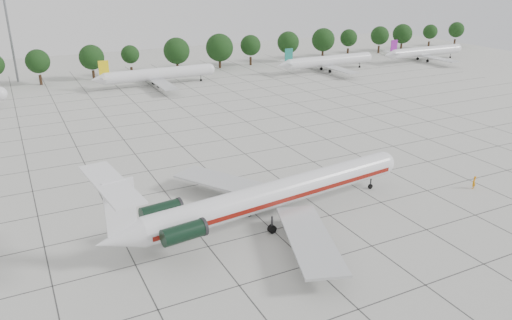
% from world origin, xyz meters
% --- Properties ---
extents(ground, '(260.00, 260.00, 0.00)m').
position_xyz_m(ground, '(0.00, 0.00, 0.00)').
color(ground, beige).
rests_on(ground, ground).
extents(apron_joints, '(170.00, 170.00, 0.02)m').
position_xyz_m(apron_joints, '(0.00, 15.00, 0.01)').
color(apron_joints, '#383838').
rests_on(apron_joints, ground).
extents(main_airliner, '(40.87, 31.99, 9.60)m').
position_xyz_m(main_airliner, '(-8.04, -5.94, 3.39)').
color(main_airliner, silver).
rests_on(main_airliner, ground).
extents(ground_crew, '(0.79, 0.66, 1.85)m').
position_xyz_m(ground_crew, '(22.11, -10.32, 0.92)').
color(ground_crew, orange).
rests_on(ground_crew, ground).
extents(bg_airliner_c, '(28.24, 27.20, 7.40)m').
position_xyz_m(bg_airliner_c, '(1.83, 70.45, 2.91)').
color(bg_airliner_c, silver).
rests_on(bg_airliner_c, ground).
extents(bg_airliner_d, '(28.24, 27.20, 7.40)m').
position_xyz_m(bg_airliner_d, '(50.85, 66.43, 2.91)').
color(bg_airliner_d, silver).
rests_on(bg_airliner_d, ground).
extents(bg_airliner_e, '(28.24, 27.20, 7.40)m').
position_xyz_m(bg_airliner_e, '(88.05, 66.34, 2.91)').
color(bg_airliner_e, silver).
rests_on(bg_airliner_e, ground).
extents(tree_line, '(249.86, 8.44, 10.22)m').
position_xyz_m(tree_line, '(-11.68, 85.00, 5.98)').
color(tree_line, '#332114').
rests_on(tree_line, ground).
extents(floodlight_mast, '(1.60, 1.60, 25.45)m').
position_xyz_m(floodlight_mast, '(-30.00, 92.00, 14.28)').
color(floodlight_mast, slate).
rests_on(floodlight_mast, ground).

